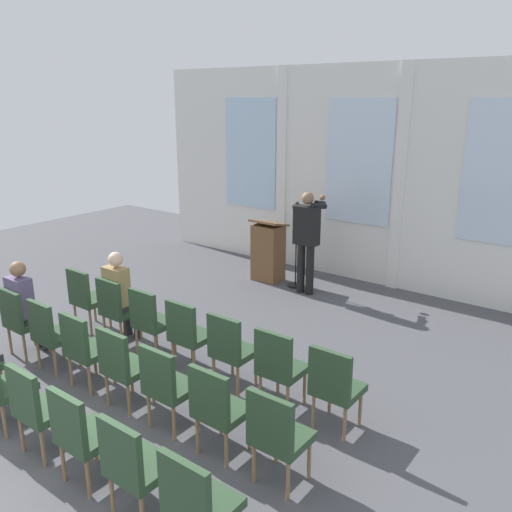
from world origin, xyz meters
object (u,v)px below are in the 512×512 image
chair_r1_c4 (166,383)px  chair_r0_c1 (116,306)px  audience_r1_c0 (25,303)px  chair_r1_c1 (50,331)px  chair_r2_c5 (133,463)px  chair_r1_c2 (84,346)px  chair_r1_c5 (217,406)px  chair_r2_c3 (37,405)px  chair_r2_c6 (196,501)px  chair_r1_c3 (122,363)px  chair_r2_c4 (81,431)px  chair_r0_c2 (150,318)px  chair_r1_c0 (21,318)px  chair_r1_c6 (277,432)px  mic_stand (296,268)px  chair_r0_c4 (230,347)px  lectern (268,251)px  speaker (307,235)px  audience_r0_c1 (120,292)px  chair_r0_c0 (86,296)px  chair_r0_c5 (279,364)px  chair_r0_c6 (335,384)px  chair_r0_c3 (188,332)px

chair_r1_c4 → chair_r0_c1: bearing=153.7°
audience_r1_c0 → chair_r1_c1: bearing=-7.0°
chair_r2_c5 → chair_r1_c2: bearing=153.7°
chair_r1_c2 → chair_r1_c5: same height
chair_r1_c4 → chair_r2_c3: same height
chair_r0_c1 → chair_r2_c6: bearing=-30.6°
chair_r1_c2 → chair_r1_c5: 2.04m
chair_r2_c5 → chair_r1_c4: bearing=124.0°
chair_r1_c3 → chair_r1_c5: (1.36, 0.00, 0.00)m
chair_r2_c3 → chair_r2_c4: bearing=0.0°
chair_r0_c1 → chair_r0_c2: same height
audience_r1_c0 → chair_r2_c5: 3.57m
chair_r2_c5 → chair_r1_c0: bearing=163.5°
chair_r1_c5 → chair_r1_c6: bearing=0.0°
mic_stand → chair_r1_c2: size_ratio=1.65×
chair_r0_c4 → chair_r1_c2: bearing=-143.5°
chair_r0_c1 → chair_r1_c6: size_ratio=1.00×
audience_r1_c0 → chair_r1_c6: audience_r1_c0 is taller
chair_r1_c0 → chair_r1_c4: size_ratio=1.00×
lectern → chair_r2_c4: size_ratio=1.23×
lectern → speaker: bearing=-9.6°
audience_r0_c1 → chair_r1_c0: (-0.68, -1.09, -0.19)m
chair_r0_c4 → chair_r1_c6: (1.36, -1.00, 0.00)m
chair_r0_c1 → mic_stand: bearing=78.0°
chair_r0_c2 → audience_r1_c0: size_ratio=0.73×
chair_r0_c0 → chair_r0_c5: 3.39m
chair_r0_c1 → chair_r1_c5: bearing=-20.3°
chair_r1_c2 → chair_r2_c6: 2.89m
mic_stand → lectern: bearing=-178.9°
audience_r1_c0 → chair_r2_c4: audience_r1_c0 is taller
chair_r0_c6 → audience_r1_c0: (-4.07, -0.92, 0.18)m
chair_r0_c1 → chair_r0_c4: bearing=0.0°
chair_r0_c0 → chair_r1_c2: same height
mic_stand → chair_r1_c5: bearing=-65.7°
chair_r0_c4 → chair_r2_c5: 2.12m
chair_r0_c3 → chair_r1_c5: (1.36, -1.00, 0.00)m
chair_r0_c3 → chair_r1_c0: same height
chair_r1_c5 → chair_r1_c3: bearing=180.0°
audience_r0_c1 → chair_r2_c3: 2.50m
audience_r0_c1 → chair_r1_c1: audience_r0_c1 is taller
chair_r0_c0 → chair_r1_c6: (4.07, -1.00, 0.00)m
mic_stand → chair_r1_c1: mic_stand is taller
chair_r1_c2 → chair_r1_c1: bearing=180.0°
speaker → lectern: size_ratio=1.53×
chair_r1_c3 → chair_r2_c4: same height
chair_r1_c0 → chair_r2_c5: 3.54m
lectern → chair_r1_c3: bearing=-74.3°
chair_r0_c4 → chair_r0_c6: size_ratio=1.00×
mic_stand → chair_r2_c4: bearing=-76.3°
mic_stand → chair_r1_c0: (-1.40, -4.41, 0.20)m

